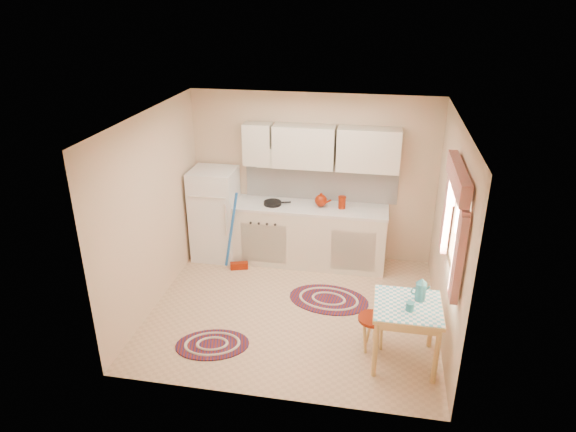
% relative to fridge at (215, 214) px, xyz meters
% --- Properties ---
extents(room_shell, '(3.64, 3.60, 2.52)m').
position_rel_fridge_xyz_m(room_shell, '(1.58, -1.01, 0.90)').
color(room_shell, tan).
rests_on(room_shell, ground).
extents(fridge, '(0.65, 0.60, 1.40)m').
position_rel_fridge_xyz_m(fridge, '(0.00, 0.00, 0.00)').
color(fridge, white).
rests_on(fridge, ground).
extents(broom, '(0.30, 0.20, 1.20)m').
position_rel_fridge_xyz_m(broom, '(0.45, -0.35, -0.10)').
color(broom, '#1C5CB4').
rests_on(broom, ground).
extents(base_cabinets, '(2.25, 0.60, 0.88)m').
position_rel_fridge_xyz_m(base_cabinets, '(1.43, 0.05, -0.26)').
color(base_cabinets, beige).
rests_on(base_cabinets, ground).
extents(countertop, '(2.27, 0.62, 0.04)m').
position_rel_fridge_xyz_m(countertop, '(1.43, 0.05, 0.20)').
color(countertop, silver).
rests_on(countertop, base_cabinets).
extents(frying_pan, '(0.32, 0.32, 0.05)m').
position_rel_fridge_xyz_m(frying_pan, '(0.89, 0.00, 0.24)').
color(frying_pan, black).
rests_on(frying_pan, countertop).
extents(red_kettle, '(0.23, 0.21, 0.20)m').
position_rel_fridge_xyz_m(red_kettle, '(1.59, 0.05, 0.32)').
color(red_kettle, maroon).
rests_on(red_kettle, countertop).
extents(red_canister, '(0.11, 0.11, 0.16)m').
position_rel_fridge_xyz_m(red_canister, '(1.89, 0.05, 0.30)').
color(red_canister, maroon).
rests_on(red_canister, countertop).
extents(table, '(0.72, 0.72, 0.72)m').
position_rel_fridge_xyz_m(table, '(2.78, -2.01, -0.34)').
color(table, '#E4BD72').
rests_on(table, ground).
extents(stool, '(0.42, 0.42, 0.42)m').
position_rel_fridge_xyz_m(stool, '(2.43, -1.86, -0.49)').
color(stool, maroon).
rests_on(stool, ground).
extents(coffee_pot, '(0.15, 0.13, 0.28)m').
position_rel_fridge_xyz_m(coffee_pot, '(2.91, -1.89, 0.16)').
color(coffee_pot, teal).
rests_on(coffee_pot, table).
extents(mug, '(0.09, 0.09, 0.10)m').
position_rel_fridge_xyz_m(mug, '(2.80, -2.11, 0.07)').
color(mug, teal).
rests_on(mug, table).
extents(rug_center, '(1.15, 0.84, 0.02)m').
position_rel_fridge_xyz_m(rug_center, '(1.84, -0.95, -0.69)').
color(rug_center, maroon).
rests_on(rug_center, ground).
extents(rug_left, '(0.98, 0.77, 0.02)m').
position_rel_fridge_xyz_m(rug_left, '(0.61, -2.15, -0.69)').
color(rug_left, maroon).
rests_on(rug_left, ground).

